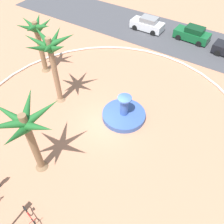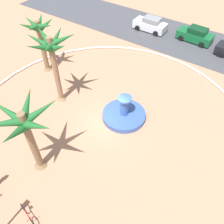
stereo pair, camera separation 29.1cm
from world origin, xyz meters
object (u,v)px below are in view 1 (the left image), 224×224
Objects in this scene: bicycle_by_lamppost at (30,217)px; parked_car_second at (192,34)px; palm_tree_by_curb at (37,35)px; fountain at (124,114)px; palm_tree_mid_plaza at (26,128)px; palm_tree_near_fountain at (51,53)px; parked_car_leftmost at (147,24)px.

bicycle_by_lamppost is 0.41× the size of parked_car_second.
palm_tree_by_curb is 1.30× the size of parked_car_second.
fountain is 0.64× the size of palm_tree_mid_plaza.
fountain is 0.56× the size of palm_tree_near_fountain.
bicycle_by_lamppost is at bearing -91.82° from fountain.
palm_tree_near_fountain is at bearing -167.51° from fountain.
palm_tree_by_curb is at bearing 130.62° from bicycle_by_lamppost.
palm_tree_near_fountain is 4.93m from palm_tree_by_curb.
parked_car_leftmost is at bearing 101.41° from bicycle_by_lamppost.
parked_car_leftmost and parked_car_second have the same top height.
palm_tree_by_curb is (-9.87, 1.23, 3.52)m from fountain.
palm_tree_by_curb reaches higher than fountain.
parked_car_second is (0.29, 14.79, 0.47)m from fountain.
parked_car_second is (2.65, 21.81, -3.30)m from palm_tree_mid_plaza.
parked_car_leftmost is (-2.81, 21.18, -3.30)m from palm_tree_mid_plaza.
parked_car_leftmost is at bearing -173.44° from parked_car_second.
palm_tree_mid_plaza is 1.34× the size of parked_car_second.
palm_tree_mid_plaza is 21.62m from parked_car_leftmost.
bicycle_by_lamppost is at bearing -57.96° from palm_tree_near_fountain.
palm_tree_near_fountain is 17.60m from parked_car_second.
palm_tree_by_curb is (-4.15, 2.50, -0.92)m from palm_tree_near_fountain.
palm_tree_by_curb is 14.09m from parked_car_leftmost.
palm_tree_by_curb is 11.16m from palm_tree_mid_plaza.
bicycle_by_lamppost is (2.05, -2.89, -3.70)m from palm_tree_mid_plaza.
parked_car_leftmost is 0.99× the size of parked_car_second.
fountain is at bearing 12.49° from palm_tree_near_fountain.
palm_tree_near_fountain reaches higher than parked_car_leftmost.
palm_tree_near_fountain is 15.94m from parked_car_leftmost.
palm_tree_by_curb is at bearing 148.92° from palm_tree_near_fountain.
palm_tree_near_fountain reaches higher than fountain.
palm_tree_by_curb is at bearing -126.85° from parked_car_second.
fountain is 0.66× the size of palm_tree_by_curb.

